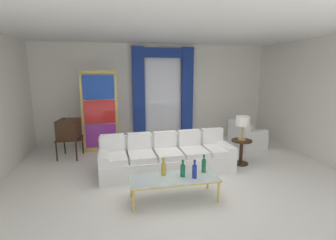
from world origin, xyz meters
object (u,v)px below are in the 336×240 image
(table_lamp_brass, at_px, (243,122))
(peacock_figurine, at_px, (119,147))
(bottle_blue_decanter, at_px, (163,168))
(bottle_amber_squat, at_px, (183,170))
(bottle_crystal_tall, at_px, (204,165))
(vintage_tv, at_px, (69,130))
(stained_glass_divider, at_px, (100,113))
(couch_white_long, at_px, (166,157))
(armchair_white, at_px, (246,138))
(round_side_table, at_px, (241,150))
(coffee_table, at_px, (174,179))
(bottle_ruby_flask, at_px, (194,171))

(table_lamp_brass, bearing_deg, peacock_figurine, 155.67)
(bottle_blue_decanter, height_order, bottle_amber_squat, bottle_blue_decanter)
(bottle_crystal_tall, distance_m, vintage_tv, 3.70)
(bottle_blue_decanter, relative_size, stained_glass_divider, 0.15)
(bottle_crystal_tall, bearing_deg, peacock_figurine, 120.45)
(couch_white_long, height_order, peacock_figurine, couch_white_long)
(armchair_white, distance_m, table_lamp_brass, 1.56)
(bottle_amber_squat, distance_m, round_side_table, 2.23)
(stained_glass_divider, distance_m, table_lamp_brass, 3.73)
(coffee_table, bearing_deg, bottle_blue_decanter, 141.13)
(armchair_white, bearing_deg, bottle_ruby_flask, -133.15)
(coffee_table, distance_m, peacock_figurine, 2.73)
(stained_glass_divider, height_order, peacock_figurine, stained_glass_divider)
(armchair_white, xyz_separation_m, table_lamp_brass, (-0.75, -1.14, 0.74))
(armchair_white, bearing_deg, couch_white_long, -156.23)
(coffee_table, height_order, bottle_ruby_flask, bottle_ruby_flask)
(bottle_blue_decanter, relative_size, table_lamp_brass, 0.57)
(couch_white_long, height_order, bottle_crystal_tall, couch_white_long)
(bottle_ruby_flask, distance_m, armchair_white, 3.49)
(bottle_blue_decanter, relative_size, bottle_amber_squat, 1.04)
(bottle_crystal_tall, bearing_deg, armchair_white, 47.50)
(bottle_blue_decanter, xyz_separation_m, vintage_tv, (-1.94, 2.52, 0.19))
(couch_white_long, relative_size, bottle_blue_decanter, 9.09)
(bottle_amber_squat, distance_m, bottle_ruby_flask, 0.21)
(coffee_table, distance_m, table_lamp_brass, 2.44)
(peacock_figurine, bearing_deg, armchair_white, -2.25)
(bottle_crystal_tall, xyz_separation_m, stained_glass_divider, (-1.92, 2.93, 0.51))
(bottle_amber_squat, height_order, peacock_figurine, bottle_amber_squat)
(bottle_crystal_tall, xyz_separation_m, bottle_amber_squat, (-0.42, -0.11, -0.01))
(bottle_crystal_tall, distance_m, peacock_figurine, 2.89)
(coffee_table, bearing_deg, table_lamp_brass, 33.49)
(couch_white_long, xyz_separation_m, bottle_ruby_flask, (0.19, -1.40, 0.24))
(table_lamp_brass, bearing_deg, coffee_table, -146.51)
(vintage_tv, height_order, stained_glass_divider, stained_glass_divider)
(armchair_white, height_order, table_lamp_brass, table_lamp_brass)
(bottle_blue_decanter, bearing_deg, stained_glass_divider, 112.14)
(stained_glass_divider, distance_m, peacock_figurine, 1.06)
(vintage_tv, bearing_deg, coffee_table, -51.57)
(bottle_blue_decanter, bearing_deg, bottle_crystal_tall, -1.69)
(bottle_blue_decanter, distance_m, stained_glass_divider, 3.18)
(bottle_blue_decanter, xyz_separation_m, bottle_ruby_flask, (0.49, -0.23, 0.00))
(couch_white_long, relative_size, table_lamp_brass, 5.16)
(peacock_figurine, bearing_deg, vintage_tv, 176.67)
(coffee_table, xyz_separation_m, armchair_white, (2.71, 2.44, -0.09))
(armchair_white, bearing_deg, bottle_crystal_tall, -132.50)
(couch_white_long, xyz_separation_m, bottle_crystal_tall, (0.44, -1.20, 0.24))
(coffee_table, height_order, round_side_table, round_side_table)
(stained_glass_divider, bearing_deg, vintage_tv, -153.30)
(armchair_white, height_order, round_side_table, armchair_white)
(stained_glass_divider, bearing_deg, round_side_table, -27.76)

